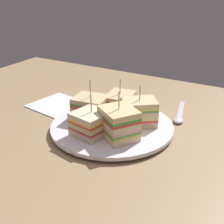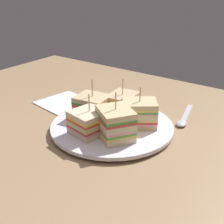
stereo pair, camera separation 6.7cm
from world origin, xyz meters
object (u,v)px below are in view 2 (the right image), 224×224
plate (112,127)px  chip_pile (115,119)px  sandwich_wedge_2 (90,122)px  napkin (68,104)px  sandwich_wedge_1 (93,107)px  sandwich_wedge_4 (139,113)px  spoon (183,120)px  sandwich_wedge_3 (115,124)px  sandwich_wedge_0 (122,104)px

plate → chip_pile: 1.84cm
plate → sandwich_wedge_2: size_ratio=3.14×
napkin → sandwich_wedge_1: bearing=-19.4°
plate → sandwich_wedge_1: 6.59cm
sandwich_wedge_2 → sandwich_wedge_4: size_ratio=0.93×
spoon → sandwich_wedge_3: bearing=-35.3°
sandwich_wedge_2 → spoon: sandwich_wedge_2 is taller
sandwich_wedge_3 → napkin: (-21.91, 9.17, -4.24)cm
spoon → napkin: (-28.84, -8.29, -0.13)cm
plate → spoon: bearing=50.5°
sandwich_wedge_0 → spoon: (12.03, 7.48, -3.52)cm
sandwich_wedge_4 → napkin: sandwich_wedge_4 is taller
napkin → spoon: bearing=16.0°
sandwich_wedge_2 → sandwich_wedge_0: bearing=9.2°
sandwich_wedge_0 → sandwich_wedge_4: bearing=61.0°
plate → napkin: 18.63cm
sandwich_wedge_0 → sandwich_wedge_1: size_ratio=0.97×
plate → sandwich_wedge_3: (3.94, -4.28, 3.65)cm
sandwich_wedge_2 → sandwich_wedge_4: (6.40, 8.78, 0.37)cm
sandwich_wedge_2 → chip_pile: bearing=-7.1°
sandwich_wedge_1 → sandwich_wedge_2: size_ratio=1.06×
sandwich_wedge_0 → sandwich_wedge_2: (-0.36, -11.31, -0.08)cm
sandwich_wedge_4 → napkin: 23.25cm
plate → spoon: 17.09cm
sandwich_wedge_3 → chip_pile: (-3.49, 4.70, -1.92)cm
sandwich_wedge_2 → chip_pile: (1.98, 6.03, -1.25)cm
sandwich_wedge_1 → sandwich_wedge_2: (4.26, -6.20, -0.12)cm
plate → sandwich_wedge_0: 6.57cm
sandwich_wedge_2 → chip_pile: 6.47cm
sandwich_wedge_1 → sandwich_wedge_3: (9.73, -4.87, 0.55)cm
sandwich_wedge_3 → chip_pile: sandwich_wedge_3 is taller
plate → sandwich_wedge_3: 6.87cm
sandwich_wedge_1 → spoon: bearing=28.6°
chip_pile → plate: bearing=-136.8°
chip_pile → sandwich_wedge_3: bearing=-53.4°
spoon → sandwich_wedge_1: bearing=-66.6°
sandwich_wedge_0 → napkin: (-16.81, -0.81, -3.65)cm
spoon → sandwich_wedge_0: bearing=-71.8°
sandwich_wedge_0 → napkin: bearing=-93.5°
sandwich_wedge_4 → sandwich_wedge_2: bearing=17.0°
sandwich_wedge_4 → chip_pile: sandwich_wedge_4 is taller
sandwich_wedge_1 → sandwich_wedge_4: sandwich_wedge_1 is taller
plate → sandwich_wedge_4: bearing=33.1°
sandwich_wedge_1 → spoon: 21.18cm
plate → sandwich_wedge_2: sandwich_wedge_2 is taller
sandwich_wedge_0 → sandwich_wedge_1: 6.89cm
sandwich_wedge_3 → spoon: bearing=-78.0°
sandwich_wedge_1 → chip_pile: sandwich_wedge_1 is taller
sandwich_wedge_2 → napkin: 19.83cm
sandwich_wedge_0 → sandwich_wedge_3: 11.22cm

